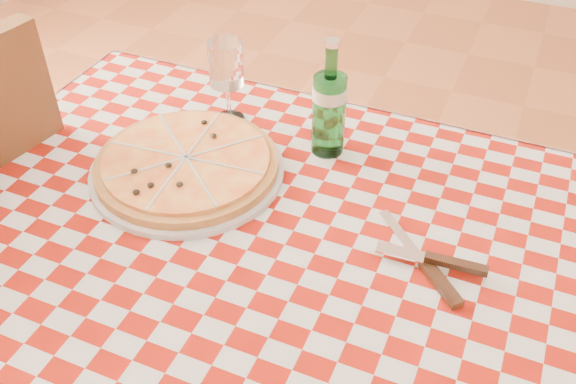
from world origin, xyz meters
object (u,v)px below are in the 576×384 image
pizza_plate (187,163)px  water_bottle (330,98)px  wine_glass (227,82)px  dining_table (285,285)px

pizza_plate → water_bottle: water_bottle is taller
water_bottle → wine_glass: (-0.22, 0.02, -0.03)m
water_bottle → wine_glass: bearing=175.1°
water_bottle → wine_glass: size_ratio=1.32×
water_bottle → wine_glass: 0.23m
pizza_plate → water_bottle: bearing=38.9°
water_bottle → dining_table: bearing=-84.1°
dining_table → pizza_plate: (-0.24, 0.10, 0.12)m
dining_table → wine_glass: 0.43m
dining_table → water_bottle: (-0.03, 0.27, 0.22)m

